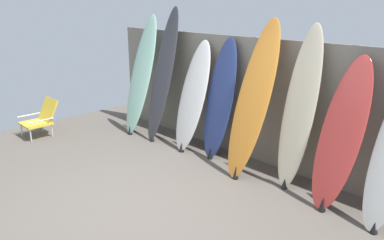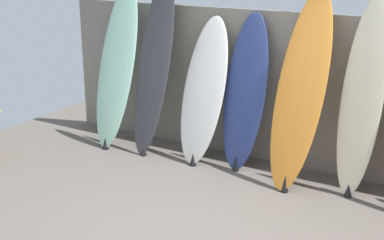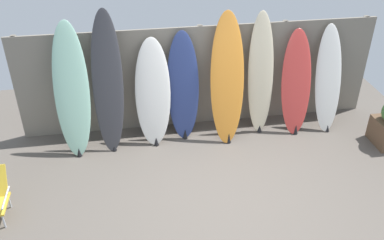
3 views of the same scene
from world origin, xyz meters
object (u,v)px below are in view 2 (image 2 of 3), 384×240
(surfboard_navy_3, at_px, (245,94))
(surfboard_orange_4, at_px, (301,92))
(surfboard_seafoam_0, at_px, (117,66))
(surfboard_charcoal_1, at_px, (154,65))
(surfboard_white_2, at_px, (204,91))
(surfboard_cream_5, at_px, (362,99))

(surfboard_navy_3, relative_size, surfboard_orange_4, 0.86)
(surfboard_seafoam_0, relative_size, surfboard_navy_3, 1.16)
(surfboard_seafoam_0, relative_size, surfboard_charcoal_1, 0.94)
(surfboard_navy_3, bearing_deg, surfboard_seafoam_0, -175.80)
(surfboard_charcoal_1, height_order, surfboard_white_2, surfboard_charcoal_1)
(surfboard_navy_3, bearing_deg, surfboard_charcoal_1, -175.61)
(surfboard_navy_3, height_order, surfboard_orange_4, surfboard_orange_4)
(surfboard_navy_3, distance_m, surfboard_orange_4, 0.73)
(surfboard_charcoal_1, distance_m, surfboard_navy_3, 1.22)
(surfboard_seafoam_0, xyz_separation_m, surfboard_orange_4, (2.46, -0.01, 0.00))
(surfboard_white_2, height_order, surfboard_navy_3, surfboard_navy_3)
(surfboard_cream_5, bearing_deg, surfboard_navy_3, -179.71)
(surfboard_white_2, distance_m, surfboard_orange_4, 1.22)
(surfboard_white_2, xyz_separation_m, surfboard_cream_5, (1.81, 0.08, 0.16))
(surfboard_cream_5, bearing_deg, surfboard_charcoal_1, -177.75)
(surfboard_white_2, bearing_deg, surfboard_cream_5, 2.40)
(surfboard_cream_5, bearing_deg, surfboard_seafoam_0, -177.47)
(surfboard_navy_3, xyz_separation_m, surfboard_orange_4, (0.70, -0.13, 0.15))
(surfboard_seafoam_0, relative_size, surfboard_orange_4, 0.99)
(surfboard_seafoam_0, bearing_deg, surfboard_charcoal_1, 3.79)
(surfboard_orange_4, bearing_deg, surfboard_navy_3, 169.21)
(surfboard_white_2, bearing_deg, surfboard_orange_4, -3.07)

